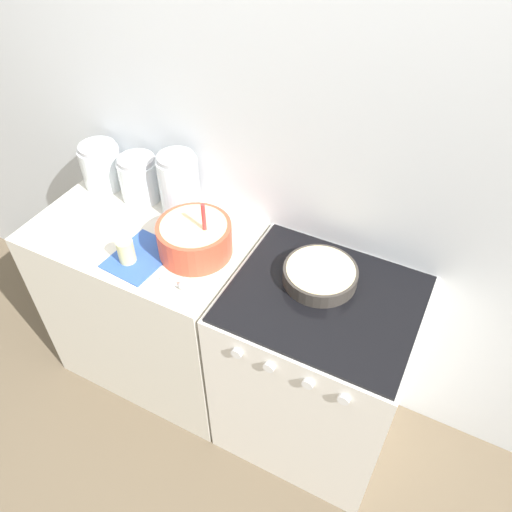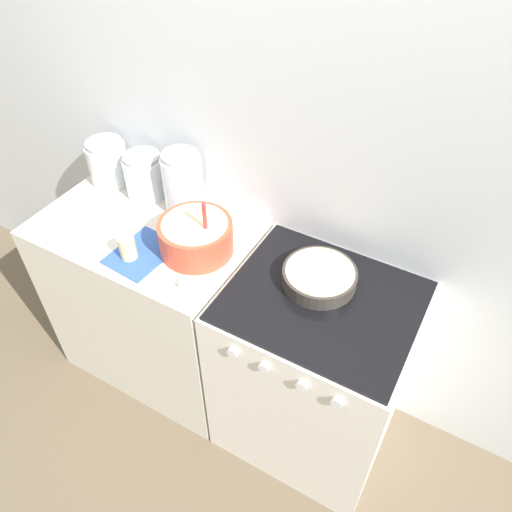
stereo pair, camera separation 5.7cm
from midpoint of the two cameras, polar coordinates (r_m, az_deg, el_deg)
The scene contains 12 objects.
ground_plane at distance 2.54m, azimuth -5.95°, elevation -20.42°, with size 12.00×12.00×0.00m, color brown.
wall_back at distance 1.97m, azimuth 1.16°, elevation 10.75°, with size 4.81×0.05×2.40m.
countertop_cabinet at distance 2.45m, azimuth -12.10°, elevation -5.24°, with size 0.91×0.60×0.92m.
stove at distance 2.18m, azimuth 5.91°, elevation -12.79°, with size 0.71×0.62×0.92m.
mixing_bowl at distance 1.94m, azimuth -7.86°, elevation 2.17°, with size 0.29×0.29×0.25m.
baking_pan at distance 1.85m, azimuth 6.47°, elevation -2.12°, with size 0.28×0.28×0.06m.
storage_jar_left at distance 2.39m, azimuth -17.84°, elevation 9.52°, with size 0.18×0.18×0.21m.
storage_jar_middle at distance 2.26m, azimuth -13.83°, elevation 8.32°, with size 0.17×0.17×0.20m.
storage_jar_right at distance 2.13m, azimuth -9.50°, elevation 7.67°, with size 0.17×0.17×0.27m.
tin_can at distance 1.97m, azimuth -15.42°, elevation 0.47°, with size 0.06×0.06×0.10m.
recipe_page at distance 2.01m, azimuth -13.88°, elevation -0.08°, with size 0.22×0.27×0.01m.
measuring_spoon at distance 1.85m, azimuth -9.48°, elevation -3.29°, with size 0.12×0.04×0.04m.
Camera 1 is at (0.69, -0.88, 2.27)m, focal length 35.00 mm.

